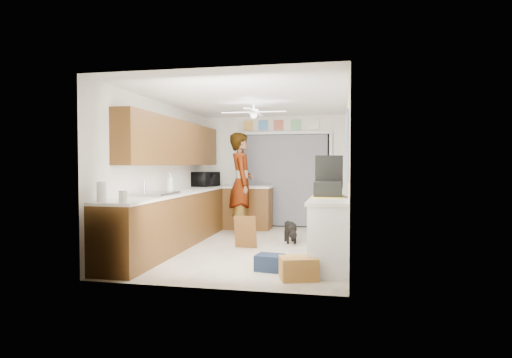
{
  "coord_description": "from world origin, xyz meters",
  "views": [
    {
      "loc": [
        1.52,
        -7.12,
        1.42
      ],
      "look_at": [
        0.0,
        0.4,
        1.15
      ],
      "focal_mm": 30.0,
      "sensor_mm": 36.0,
      "label": 1
    }
  ],
  "objects_px": {
    "paper_towel_roll": "(101,192)",
    "dog": "(290,231)",
    "soap_bottle": "(170,182)",
    "navy_crate": "(270,263)",
    "man": "(241,183)",
    "suitcase": "(328,189)",
    "microwave": "(206,179)",
    "cardboard_box": "(299,268)"
  },
  "relations": [
    {
      "from": "navy_crate",
      "to": "dog",
      "type": "bearing_deg",
      "value": 89.29
    },
    {
      "from": "man",
      "to": "suitcase",
      "type": "bearing_deg",
      "value": -155.36
    },
    {
      "from": "soap_bottle",
      "to": "man",
      "type": "distance_m",
      "value": 1.73
    },
    {
      "from": "dog",
      "to": "paper_towel_roll",
      "type": "bearing_deg",
      "value": -143.58
    },
    {
      "from": "suitcase",
      "to": "paper_towel_roll",
      "type": "bearing_deg",
      "value": -151.34
    },
    {
      "from": "dog",
      "to": "microwave",
      "type": "bearing_deg",
      "value": 133.97
    },
    {
      "from": "soap_bottle",
      "to": "paper_towel_roll",
      "type": "bearing_deg",
      "value": -91.08
    },
    {
      "from": "paper_towel_roll",
      "to": "navy_crate",
      "type": "bearing_deg",
      "value": 18.9
    },
    {
      "from": "paper_towel_roll",
      "to": "suitcase",
      "type": "relative_size",
      "value": 0.5
    },
    {
      "from": "suitcase",
      "to": "dog",
      "type": "xyz_separation_m",
      "value": [
        -0.72,
        1.32,
        -0.85
      ]
    },
    {
      "from": "man",
      "to": "dog",
      "type": "bearing_deg",
      "value": -141.3
    },
    {
      "from": "soap_bottle",
      "to": "man",
      "type": "bearing_deg",
      "value": 57.54
    },
    {
      "from": "cardboard_box",
      "to": "navy_crate",
      "type": "distance_m",
      "value": 0.55
    },
    {
      "from": "suitcase",
      "to": "man",
      "type": "xyz_separation_m",
      "value": [
        -1.8,
        2.09,
        -0.03
      ]
    },
    {
      "from": "cardboard_box",
      "to": "dog",
      "type": "bearing_deg",
      "value": 99.18
    },
    {
      "from": "paper_towel_roll",
      "to": "man",
      "type": "relative_size",
      "value": 0.13
    },
    {
      "from": "man",
      "to": "microwave",
      "type": "bearing_deg",
      "value": 54.1
    },
    {
      "from": "microwave",
      "to": "cardboard_box",
      "type": "xyz_separation_m",
      "value": [
        2.34,
        -3.52,
        -0.96
      ]
    },
    {
      "from": "soap_bottle",
      "to": "navy_crate",
      "type": "height_order",
      "value": "soap_bottle"
    },
    {
      "from": "dog",
      "to": "man",
      "type": "bearing_deg",
      "value": 127.74
    },
    {
      "from": "soap_bottle",
      "to": "dog",
      "type": "bearing_deg",
      "value": 18.92
    },
    {
      "from": "microwave",
      "to": "paper_towel_roll",
      "type": "relative_size",
      "value": 2.2
    },
    {
      "from": "paper_towel_roll",
      "to": "dog",
      "type": "relative_size",
      "value": 0.5
    },
    {
      "from": "paper_towel_roll",
      "to": "suitcase",
      "type": "bearing_deg",
      "value": 27.71
    },
    {
      "from": "paper_towel_roll",
      "to": "suitcase",
      "type": "height_order",
      "value": "paper_towel_roll"
    },
    {
      "from": "microwave",
      "to": "suitcase",
      "type": "height_order",
      "value": "microwave"
    },
    {
      "from": "microwave",
      "to": "soap_bottle",
      "type": "xyz_separation_m",
      "value": [
        -0.07,
        -1.76,
        0.01
      ]
    },
    {
      "from": "soap_bottle",
      "to": "navy_crate",
      "type": "xyz_separation_m",
      "value": [
        1.99,
        -1.39,
        -1.0
      ]
    },
    {
      "from": "navy_crate",
      "to": "man",
      "type": "relative_size",
      "value": 0.17
    },
    {
      "from": "paper_towel_roll",
      "to": "suitcase",
      "type": "distance_m",
      "value": 3.13
    },
    {
      "from": "navy_crate",
      "to": "paper_towel_roll",
      "type": "bearing_deg",
      "value": -161.1
    },
    {
      "from": "microwave",
      "to": "dog",
      "type": "bearing_deg",
      "value": -104.31
    },
    {
      "from": "suitcase",
      "to": "man",
      "type": "distance_m",
      "value": 2.76
    },
    {
      "from": "suitcase",
      "to": "cardboard_box",
      "type": "xyz_separation_m",
      "value": [
        -0.32,
        -1.12,
        -0.91
      ]
    },
    {
      "from": "soap_bottle",
      "to": "cardboard_box",
      "type": "distance_m",
      "value": 3.14
    },
    {
      "from": "paper_towel_roll",
      "to": "navy_crate",
      "type": "relative_size",
      "value": 0.74
    },
    {
      "from": "navy_crate",
      "to": "soap_bottle",
      "type": "bearing_deg",
      "value": 144.99
    },
    {
      "from": "soap_bottle",
      "to": "suitcase",
      "type": "relative_size",
      "value": 0.65
    },
    {
      "from": "dog",
      "to": "navy_crate",
      "type": "bearing_deg",
      "value": -107.81
    },
    {
      "from": "man",
      "to": "dog",
      "type": "distance_m",
      "value": 1.57
    },
    {
      "from": "paper_towel_roll",
      "to": "cardboard_box",
      "type": "height_order",
      "value": "paper_towel_roll"
    },
    {
      "from": "paper_towel_roll",
      "to": "navy_crate",
      "type": "height_order",
      "value": "paper_towel_roll"
    }
  ]
}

